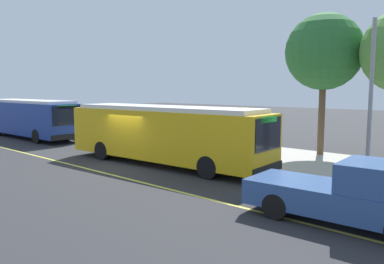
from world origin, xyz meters
name	(u,v)px	position (x,y,z in m)	size (l,w,h in m)	color
ground_plane	(131,164)	(0.00, 0.00, 0.00)	(120.00, 120.00, 0.00)	#2B2B2D
sidewalk_curb	(206,148)	(0.00, 6.00, 0.07)	(44.00, 6.40, 0.15)	#A8A399
lane_stripe_center	(95,170)	(0.00, -2.20, 0.00)	(36.00, 0.14, 0.01)	#E0D64C
transit_bus_main	(164,133)	(1.39, 1.01, 1.62)	(11.73, 3.23, 2.95)	gold
transit_bus_second	(30,117)	(-13.96, 1.30, 1.62)	(10.96, 2.78, 2.95)	navy
pickup_truck	(351,195)	(11.43, -1.44, 0.86)	(5.50, 2.30, 1.85)	#2D4C84
bus_shelter	(231,121)	(2.06, 5.82, 1.92)	(2.90, 1.60, 2.48)	#333338
waiting_bench	(236,144)	(2.47, 5.75, 0.63)	(1.60, 0.48, 0.95)	brown
route_sign_post	(245,127)	(4.67, 3.31, 1.96)	(0.44, 0.08, 2.80)	#333338
pedestrian_commuter	(205,137)	(1.48, 4.06, 1.12)	(0.24, 0.40, 1.69)	#282D47
street_tree_near_shelter	(324,52)	(6.38, 8.37, 5.80)	(4.18, 4.18, 7.77)	brown
utility_pole	(371,101)	(10.26, 3.79, 3.35)	(0.16, 0.16, 6.40)	gray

